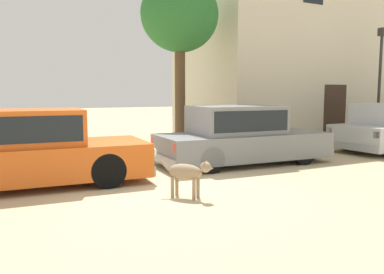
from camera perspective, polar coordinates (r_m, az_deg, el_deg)
ground_plane at (r=7.62m, az=-5.32°, el=-7.23°), size 80.00×80.00×0.00m
parked_sedan_nearest at (r=8.15m, az=-22.53°, el=-1.61°), size 4.65×1.97×1.48m
parked_sedan_second at (r=9.99m, az=7.02°, el=0.31°), size 4.57×1.92×1.48m
apartment_block at (r=19.00m, az=18.50°, el=12.91°), size 12.50×5.23×8.09m
stray_dog_spotted at (r=6.72m, az=-0.57°, el=-5.17°), size 0.69×0.84×0.69m
street_lamp at (r=15.86m, az=25.67°, el=8.71°), size 0.22×0.22×4.10m
acacia_tree_left at (r=12.77m, az=-1.79°, el=17.11°), size 2.47×2.22×5.41m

